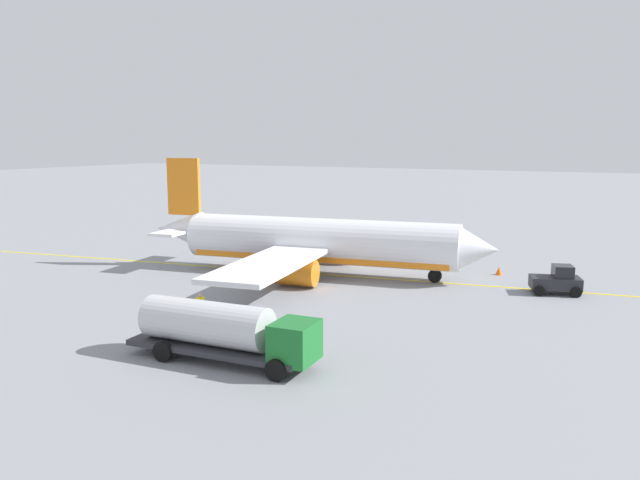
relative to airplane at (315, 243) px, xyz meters
The scene contains 7 objects.
ground_plane 2.79m from the airplane, ahead, with size 400.00×400.00×0.00m, color gray.
airplane is the anchor object (origin of this frame).
fuel_tanker 22.47m from the airplane, 74.67° to the right, with size 10.66×3.27×3.15m.
pushback_tug 19.74m from the airplane, ahead, with size 4.04×3.23×2.20m.
refueling_worker 15.91m from the airplane, 90.48° to the right, with size 0.37×0.53×1.71m.
safety_cone_nose 16.06m from the airplane, 25.67° to the left, with size 0.61×0.61×0.68m, color #F2590F.
taxi_line_marking 2.79m from the airplane, ahead, with size 70.27×0.30×0.01m, color yellow.
Camera 1 is at (24.32, -47.48, 11.47)m, focal length 35.33 mm.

